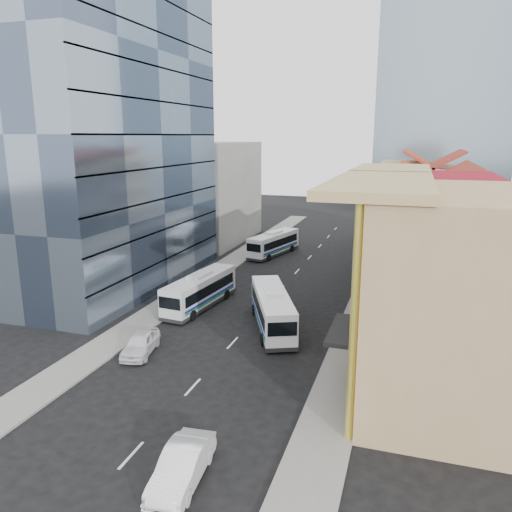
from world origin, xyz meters
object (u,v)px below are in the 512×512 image
(sedan_left, at_px, (141,343))
(sedan_right, at_px, (182,466))
(shophouse_tan, at_px, (443,295))
(bus_left_far, at_px, (274,243))
(office_tower, at_px, (106,135))
(bus_right, at_px, (272,309))
(bus_left_near, at_px, (200,290))

(sedan_left, distance_m, sedan_right, 14.22)
(shophouse_tan, height_order, bus_left_far, shophouse_tan)
(office_tower, height_order, sedan_right, office_tower)
(bus_left_far, relative_size, bus_right, 0.95)
(bus_left_near, bearing_deg, sedan_right, -61.99)
(office_tower, bearing_deg, sedan_right, -52.15)
(office_tower, xyz_separation_m, sedan_left, (11.50, -14.68, -14.23))
(bus_left_far, bearing_deg, sedan_left, -77.17)
(bus_right, distance_m, sedan_right, 18.70)
(office_tower, bearing_deg, sedan_left, -51.92)
(sedan_right, bearing_deg, bus_left_far, 95.70)
(office_tower, bearing_deg, bus_left_far, 53.99)
(office_tower, height_order, sedan_left, office_tower)
(sedan_left, bearing_deg, shophouse_tan, -9.46)
(office_tower, bearing_deg, shophouse_tan, -24.30)
(shophouse_tan, relative_size, office_tower, 0.47)
(bus_left_far, bearing_deg, bus_left_near, -77.88)
(shophouse_tan, distance_m, sedan_right, 16.95)
(bus_left_near, relative_size, bus_left_far, 1.01)
(sedan_right, bearing_deg, bus_right, 88.89)
(bus_right, relative_size, sedan_right, 2.12)
(office_tower, bearing_deg, bus_left_near, -20.84)
(shophouse_tan, bearing_deg, office_tower, 155.70)
(sedan_left, relative_size, sedan_right, 0.95)
(bus_left_near, distance_m, sedan_left, 10.33)
(shophouse_tan, bearing_deg, sedan_left, -178.01)
(shophouse_tan, bearing_deg, sedan_right, -132.19)
(bus_right, height_order, sedan_left, bus_right)
(bus_left_near, height_order, sedan_left, bus_left_near)
(bus_left_near, relative_size, sedan_left, 2.16)
(bus_left_far, distance_m, sedan_right, 43.60)
(bus_left_near, relative_size, sedan_right, 2.04)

